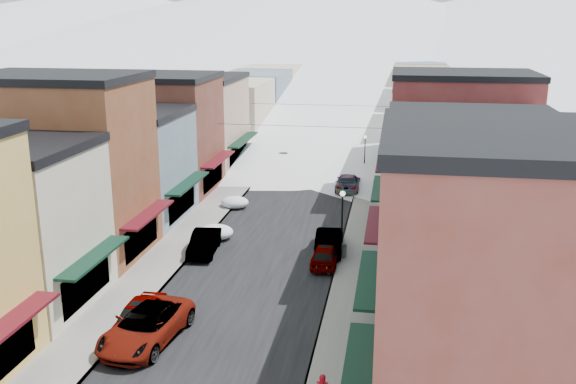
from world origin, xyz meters
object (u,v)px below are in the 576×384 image
(car_silver_sedan, at_px, (139,317))
(fire_hydrant, at_px, (322,384))
(trash_can, at_px, (343,251))
(streetlamp_near, at_px, (342,214))
(car_green_sedan, at_px, (329,240))
(car_dark_hatch, at_px, (204,243))
(car_white_suv, at_px, (146,326))

(car_silver_sedan, xyz_separation_m, fire_hydrant, (10.19, -4.19, -0.31))
(trash_can, xyz_separation_m, streetlamp_near, (-0.18, 0.86, 2.35))
(car_silver_sedan, relative_size, car_green_sedan, 0.96)
(car_dark_hatch, bearing_deg, car_silver_sedan, -95.54)
(car_white_suv, xyz_separation_m, car_green_sedan, (7.80, 14.58, -0.02))
(car_green_sedan, xyz_separation_m, fire_hydrant, (1.59, -17.81, -0.32))
(car_green_sedan, height_order, trash_can, car_green_sedan)
(trash_can, bearing_deg, fire_hydrant, -88.23)
(car_green_sedan, bearing_deg, fire_hydrant, 91.60)
(car_silver_sedan, distance_m, car_green_sedan, 16.11)
(car_green_sedan, bearing_deg, trash_can, 125.19)
(car_green_sedan, bearing_deg, car_dark_hatch, 8.37)
(car_white_suv, height_order, car_dark_hatch, car_white_suv)
(car_silver_sedan, xyz_separation_m, car_green_sedan, (8.60, 13.62, 0.01))
(trash_can, bearing_deg, car_silver_sedan, -128.27)
(fire_hydrant, bearing_deg, car_white_suv, 161.00)
(car_green_sedan, distance_m, fire_hydrant, 17.88)
(car_white_suv, relative_size, fire_hydrant, 7.43)
(car_dark_hatch, bearing_deg, car_green_sedan, 6.31)
(car_dark_hatch, bearing_deg, car_white_suv, -91.96)
(car_silver_sedan, height_order, streetlamp_near, streetlamp_near)
(car_dark_hatch, distance_m, fire_hydrant, 18.97)
(fire_hydrant, distance_m, trash_can, 16.47)
(car_dark_hatch, distance_m, streetlamp_near, 9.83)
(car_white_suv, height_order, trash_can, car_white_suv)
(trash_can, bearing_deg, car_green_sedan, 128.68)
(car_silver_sedan, height_order, trash_can, car_silver_sedan)
(car_silver_sedan, distance_m, fire_hydrant, 11.02)
(car_white_suv, height_order, car_green_sedan, car_white_suv)
(car_green_sedan, bearing_deg, car_white_suv, 58.36)
(car_white_suv, bearing_deg, streetlamp_near, 65.56)
(car_silver_sedan, bearing_deg, streetlamp_near, 53.91)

